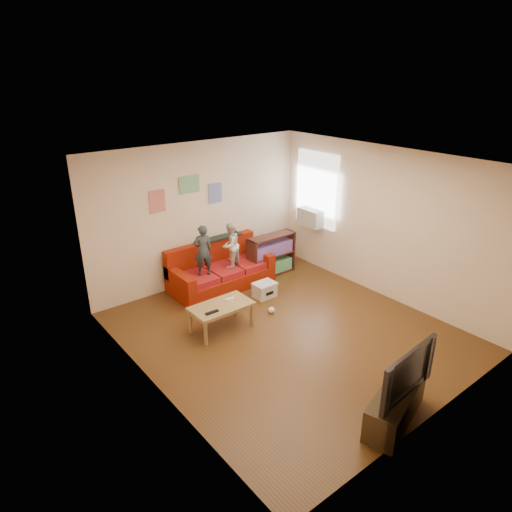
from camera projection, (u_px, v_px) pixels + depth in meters
room_shell at (289, 254)px, 6.75m from camera, size 4.52×5.02×2.72m
sofa at (220, 271)px, 8.72m from camera, size 1.96×0.90×0.86m
child_a at (203, 251)px, 8.11m from camera, size 0.39×0.31×0.95m
child_b at (230, 245)px, 8.47m from camera, size 0.51×0.45×0.86m
coffee_table at (221, 309)px, 7.20m from camera, size 0.98×0.54×0.44m
remote at (212, 312)px, 6.94m from camera, size 0.22×0.06×0.02m
game_controller at (230, 299)px, 7.32m from camera, size 0.16×0.06×0.03m
bookshelf at (271, 257)px, 9.17m from camera, size 1.03×0.31×0.83m
window at (317, 190)px, 9.11m from camera, size 0.04×1.08×1.48m
ac_unit at (311, 217)px, 9.25m from camera, size 0.28×0.55×0.35m
artwork_left at (157, 201)px, 7.91m from camera, size 0.30×0.01×0.40m
artwork_center at (189, 184)px, 8.21m from camera, size 0.42×0.01×0.32m
artwork_right at (215, 193)px, 8.62m from camera, size 0.30×0.01×0.38m
file_box at (265, 290)px, 8.33m from camera, size 0.40×0.31×0.28m
tv_stand at (395, 406)px, 5.38m from camera, size 1.19×0.69×0.42m
television at (400, 370)px, 5.18m from camera, size 1.06×0.23×0.61m
tissue at (271, 310)px, 7.80m from camera, size 0.13×0.13×0.11m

